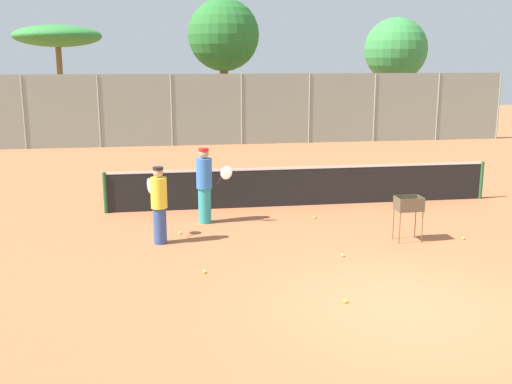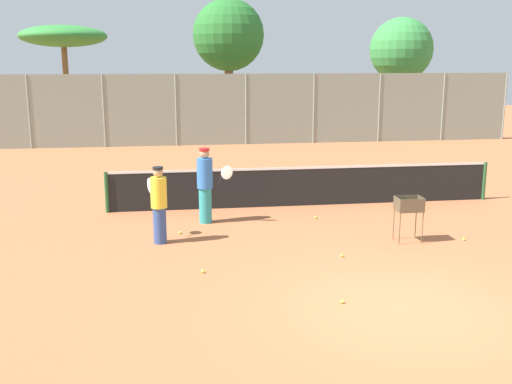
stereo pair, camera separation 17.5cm
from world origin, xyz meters
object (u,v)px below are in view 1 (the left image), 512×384
at_px(player_white_outfit, 205,185).
at_px(player_red_cap, 159,204).
at_px(ball_cart, 409,207).
at_px(tennis_net, 303,185).

height_order(player_white_outfit, player_red_cap, player_white_outfit).
height_order(player_red_cap, ball_cart, player_red_cap).
height_order(tennis_net, player_white_outfit, player_white_outfit).
bearing_deg(player_red_cap, player_white_outfit, -58.09).
xyz_separation_m(tennis_net, ball_cart, (1.51, -3.55, 0.20)).
bearing_deg(player_red_cap, ball_cart, -119.60).
height_order(player_white_outfit, ball_cart, player_white_outfit).
bearing_deg(ball_cart, tennis_net, 113.04).
xyz_separation_m(tennis_net, player_white_outfit, (-2.74, -1.35, 0.39)).
distance_m(player_red_cap, ball_cart, 5.38).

